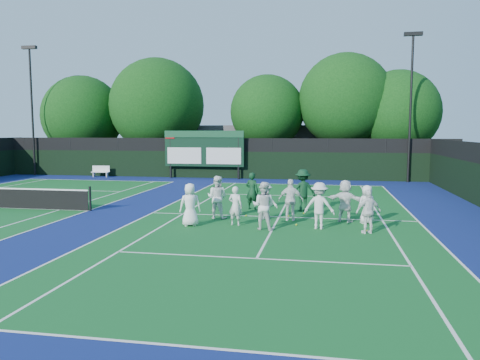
# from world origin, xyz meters

# --- Properties ---
(ground) EXTENTS (120.00, 120.00, 0.00)m
(ground) POSITION_xyz_m (0.00, 0.00, 0.00)
(ground) COLOR #1B350E
(ground) RESTS_ON ground
(court_apron) EXTENTS (34.00, 32.00, 0.01)m
(court_apron) POSITION_xyz_m (-6.00, 1.00, 0.00)
(court_apron) COLOR navy
(court_apron) RESTS_ON ground
(near_court) EXTENTS (11.05, 23.85, 0.01)m
(near_court) POSITION_xyz_m (0.00, 1.00, 0.01)
(near_court) COLOR #115721
(near_court) RESTS_ON ground
(back_fence) EXTENTS (34.00, 0.08, 3.00)m
(back_fence) POSITION_xyz_m (-6.00, 16.00, 1.36)
(back_fence) COLOR black
(back_fence) RESTS_ON ground
(scoreboard) EXTENTS (6.00, 0.21, 3.55)m
(scoreboard) POSITION_xyz_m (-7.01, 15.59, 2.19)
(scoreboard) COLOR black
(scoreboard) RESTS_ON ground
(clubhouse) EXTENTS (18.00, 6.00, 4.00)m
(clubhouse) POSITION_xyz_m (-2.00, 24.00, 2.00)
(clubhouse) COLOR #515156
(clubhouse) RESTS_ON ground
(light_pole_left) EXTENTS (1.20, 0.30, 10.12)m
(light_pole_left) POSITION_xyz_m (-21.00, 15.70, 6.30)
(light_pole_left) COLOR black
(light_pole_left) RESTS_ON ground
(light_pole_right) EXTENTS (1.20, 0.30, 10.12)m
(light_pole_right) POSITION_xyz_m (7.50, 15.70, 6.30)
(light_pole_right) COLOR black
(light_pole_right) RESTS_ON ground
(bench) EXTENTS (1.39, 0.49, 0.86)m
(bench) POSITION_xyz_m (-15.17, 15.36, 0.46)
(bench) COLOR white
(bench) RESTS_ON ground
(tree_a) EXTENTS (6.85, 6.85, 8.24)m
(tree_a) POSITION_xyz_m (-18.64, 19.58, 4.64)
(tree_a) COLOR #321C0E
(tree_a) RESTS_ON ground
(tree_b) EXTENTS (7.82, 7.82, 9.54)m
(tree_b) POSITION_xyz_m (-11.89, 19.58, 5.43)
(tree_b) COLOR #321C0E
(tree_b) RESTS_ON ground
(tree_c) EXTENTS (5.89, 5.89, 7.99)m
(tree_c) POSITION_xyz_m (-2.64, 19.58, 4.89)
(tree_c) COLOR #321C0E
(tree_c) RESTS_ON ground
(tree_d) EXTENTS (7.24, 7.24, 9.51)m
(tree_d) POSITION_xyz_m (3.45, 19.58, 5.70)
(tree_d) COLOR #321C0E
(tree_d) RESTS_ON ground
(tree_e) EXTENTS (6.38, 6.38, 8.15)m
(tree_e) POSITION_xyz_m (7.36, 19.58, 4.79)
(tree_e) COLOR #321C0E
(tree_e) RESTS_ON ground
(tennis_ball_0) EXTENTS (0.07, 0.07, 0.07)m
(tennis_ball_0) POSITION_xyz_m (-1.37, 0.96, 0.03)
(tennis_ball_0) COLOR #B9C316
(tennis_ball_0) RESTS_ON ground
(tennis_ball_1) EXTENTS (0.07, 0.07, 0.07)m
(tennis_ball_1) POSITION_xyz_m (0.98, 1.91, 0.03)
(tennis_ball_1) COLOR #B9C316
(tennis_ball_1) RESTS_ON ground
(tennis_ball_2) EXTENTS (0.07, 0.07, 0.07)m
(tennis_ball_2) POSITION_xyz_m (3.35, -1.21, 0.03)
(tennis_ball_2) COLOR #B9C316
(tennis_ball_2) RESTS_ON ground
(tennis_ball_4) EXTENTS (0.07, 0.07, 0.07)m
(tennis_ball_4) POSITION_xyz_m (0.37, 1.16, 0.03)
(tennis_ball_4) COLOR #B9C316
(tennis_ball_4) RESTS_ON ground
(tennis_ball_5) EXTENTS (0.07, 0.07, 0.07)m
(tennis_ball_5) POSITION_xyz_m (0.81, -0.60, 0.03)
(tennis_ball_5) COLOR #B9C316
(tennis_ball_5) RESTS_ON ground
(player_front_0) EXTENTS (0.92, 0.75, 1.62)m
(player_front_0) POSITION_xyz_m (-3.10, -1.37, 0.81)
(player_front_0) COLOR white
(player_front_0) RESTS_ON ground
(player_front_1) EXTENTS (0.61, 0.47, 1.49)m
(player_front_1) POSITION_xyz_m (-1.46, -0.95, 0.75)
(player_front_1) COLOR silver
(player_front_1) RESTS_ON ground
(player_front_2) EXTENTS (0.95, 0.80, 1.74)m
(player_front_2) POSITION_xyz_m (-0.32, -1.51, 0.87)
(player_front_2) COLOR white
(player_front_2) RESTS_ON ground
(player_front_3) EXTENTS (1.19, 0.81, 1.70)m
(player_front_3) POSITION_xyz_m (1.66, -1.03, 0.85)
(player_front_3) COLOR silver
(player_front_3) RESTS_ON ground
(player_front_4) EXTENTS (0.98, 0.69, 1.54)m
(player_front_4) POSITION_xyz_m (3.34, -1.52, 0.77)
(player_front_4) COLOR white
(player_front_4) RESTS_ON ground
(player_back_0) EXTENTS (0.96, 0.80, 1.75)m
(player_back_0) POSITION_xyz_m (-2.44, 0.26, 0.88)
(player_back_0) COLOR white
(player_back_0) RESTS_ON ground
(player_back_1) EXTENTS (1.06, 0.74, 1.50)m
(player_back_1) POSITION_xyz_m (-0.49, 0.44, 0.75)
(player_back_1) COLOR white
(player_back_1) RESTS_ON ground
(player_back_2) EXTENTS (0.99, 0.44, 1.67)m
(player_back_2) POSITION_xyz_m (0.53, 0.31, 0.83)
(player_back_2) COLOR white
(player_back_2) RESTS_ON ground
(player_back_3) EXTENTS (1.61, 1.02, 1.66)m
(player_back_3) POSITION_xyz_m (2.64, 0.47, 0.83)
(player_back_3) COLOR white
(player_back_3) RESTS_ON ground
(player_back_4) EXTENTS (0.86, 0.73, 1.49)m
(player_back_4) POSITION_xyz_m (3.44, 0.26, 0.75)
(player_back_4) COLOR white
(player_back_4) RESTS_ON ground
(coach_left) EXTENTS (0.71, 0.56, 1.69)m
(coach_left) POSITION_xyz_m (-1.38, 2.66, 0.84)
(coach_left) COLOR #0E351B
(coach_left) RESTS_ON ground
(coach_right) EXTENTS (1.38, 1.08, 1.87)m
(coach_right) POSITION_xyz_m (0.89, 2.58, 0.93)
(coach_right) COLOR #0D331B
(coach_right) RESTS_ON ground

